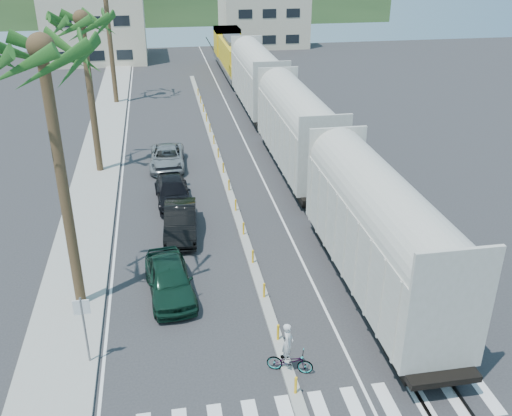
{
  "coord_description": "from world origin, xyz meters",
  "views": [
    {
      "loc": [
        -4.01,
        -15.84,
        14.73
      ],
      "look_at": [
        0.57,
        10.32,
        2.0
      ],
      "focal_mm": 40.0,
      "sensor_mm": 36.0,
      "label": 1
    }
  ],
  "objects": [
    {
      "name": "buildings",
      "position": [
        -6.41,
        71.66,
        4.36
      ],
      "size": [
        38.0,
        27.0,
        10.0
      ],
      "color": "beige",
      "rests_on": "ground"
    },
    {
      "name": "lane_markings",
      "position": [
        -2.15,
        25.0,
        0.0
      ],
      "size": [
        9.42,
        90.0,
        0.01
      ],
      "color": "silver",
      "rests_on": "ground"
    },
    {
      "name": "ground",
      "position": [
        0.0,
        0.0,
        0.0
      ],
      "size": [
        140.0,
        140.0,
        0.0
      ],
      "primitive_type": "plane",
      "color": "#28282B",
      "rests_on": "ground"
    },
    {
      "name": "sidewalk",
      "position": [
        -8.5,
        25.0,
        0.07
      ],
      "size": [
        3.0,
        90.0,
        0.15
      ],
      "primitive_type": "cube",
      "color": "gray",
      "rests_on": "ground"
    },
    {
      "name": "car_second",
      "position": [
        -3.31,
        11.84,
        0.8
      ],
      "size": [
        2.35,
        5.06,
        1.59
      ],
      "primitive_type": "imported",
      "rotation": [
        0.0,
        0.0,
        -0.07
      ],
      "color": "black",
      "rests_on": "ground"
    },
    {
      "name": "car_rear",
      "position": [
        -3.69,
        22.07,
        0.7
      ],
      "size": [
        2.86,
        5.31,
        1.41
      ],
      "primitive_type": "imported",
      "rotation": [
        0.0,
        0.0,
        -0.05
      ],
      "color": "#96989A",
      "rests_on": "ground"
    },
    {
      "name": "cyclist",
      "position": [
        0.07,
        0.3,
        0.66
      ],
      "size": [
        1.77,
        2.15,
        2.14
      ],
      "rotation": [
        0.0,
        0.0,
        1.21
      ],
      "color": "#9EA0A5",
      "rests_on": "ground"
    },
    {
      "name": "street_sign",
      "position": [
        -7.3,
        2.0,
        1.97
      ],
      "size": [
        0.6,
        0.08,
        3.0
      ],
      "color": "slate",
      "rests_on": "ground"
    },
    {
      "name": "rails",
      "position": [
        5.0,
        28.0,
        0.03
      ],
      "size": [
        1.56,
        100.0,
        0.06
      ],
      "color": "black",
      "rests_on": "ground"
    },
    {
      "name": "car_third",
      "position": [
        -3.54,
        16.06,
        0.72
      ],
      "size": [
        2.58,
        5.17,
        1.43
      ],
      "primitive_type": "imported",
      "rotation": [
        0.0,
        0.0,
        0.06
      ],
      "color": "black",
      "rests_on": "ground"
    },
    {
      "name": "median",
      "position": [
        0.0,
        19.96,
        0.09
      ],
      "size": [
        0.45,
        60.0,
        0.85
      ],
      "color": "gray",
      "rests_on": "ground"
    },
    {
      "name": "palm_trees",
      "position": [
        -8.1,
        22.7,
        10.81
      ],
      "size": [
        3.5,
        37.2,
        13.75
      ],
      "color": "brown",
      "rests_on": "ground"
    },
    {
      "name": "freight_train",
      "position": [
        5.0,
        25.46,
        2.91
      ],
      "size": [
        3.0,
        60.94,
        5.85
      ],
      "color": "#ADAB9E",
      "rests_on": "ground"
    },
    {
      "name": "car_lead",
      "position": [
        -4.1,
        6.15,
        0.82
      ],
      "size": [
        2.93,
        5.24,
        1.65
      ],
      "primitive_type": "imported",
      "rotation": [
        0.0,
        0.0,
        0.1
      ],
      "color": "#0F2F21",
      "rests_on": "ground"
    }
  ]
}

